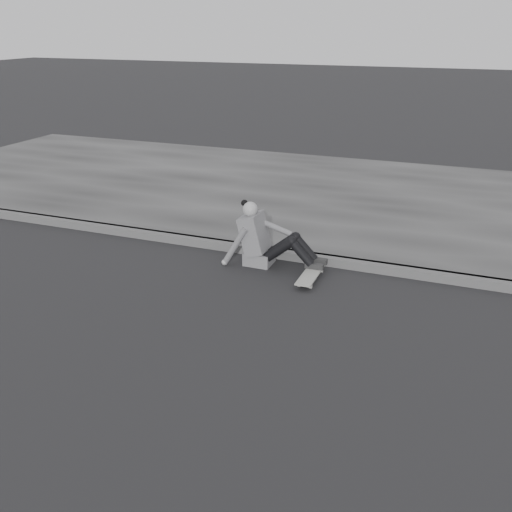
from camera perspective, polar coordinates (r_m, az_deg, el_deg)
The scene contains 2 objects.
skateboard at distance 7.30m, azimuth 5.51°, elevation -1.84°, with size 0.20×0.78×0.09m.
seated_woman at distance 7.62m, azimuth 0.78°, elevation 1.67°, with size 1.38×0.46×0.88m.
Camera 1 is at (-0.81, -4.41, 3.06)m, focal length 40.00 mm.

